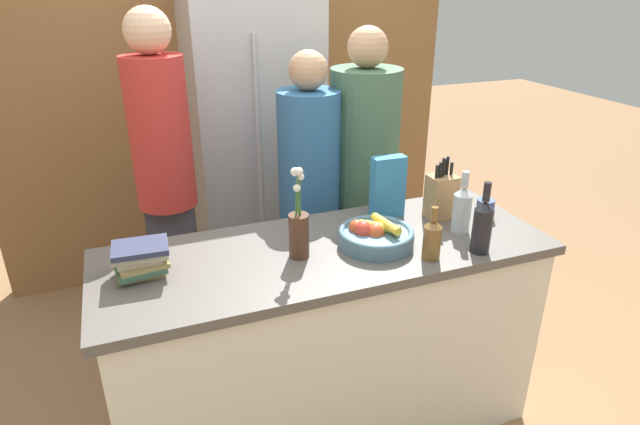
% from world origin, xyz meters
% --- Properties ---
extents(ground_plane, '(14.00, 14.00, 0.00)m').
position_xyz_m(ground_plane, '(0.00, 0.00, 0.00)').
color(ground_plane, '#936B47').
extents(kitchen_island, '(1.82, 0.66, 0.91)m').
position_xyz_m(kitchen_island, '(0.00, 0.00, 0.46)').
color(kitchen_island, silver).
rests_on(kitchen_island, ground_plane).
extents(back_wall_wood, '(3.02, 0.12, 2.60)m').
position_xyz_m(back_wall_wood, '(0.00, 1.75, 1.30)').
color(back_wall_wood, olive).
rests_on(back_wall_wood, ground_plane).
extents(refrigerator, '(0.74, 0.62, 1.99)m').
position_xyz_m(refrigerator, '(0.07, 1.39, 0.99)').
color(refrigerator, '#B7B7BC').
rests_on(refrigerator, ground_plane).
extents(fruit_bowl, '(0.30, 0.30, 0.11)m').
position_xyz_m(fruit_bowl, '(0.19, -0.05, 0.96)').
color(fruit_bowl, slate).
rests_on(fruit_bowl, kitchen_island).
extents(knife_block, '(0.12, 0.10, 0.28)m').
position_xyz_m(knife_block, '(0.58, 0.09, 1.02)').
color(knife_block, '#A87A4C').
rests_on(knife_block, kitchen_island).
extents(flower_vase, '(0.08, 0.08, 0.37)m').
position_xyz_m(flower_vase, '(-0.13, -0.02, 1.03)').
color(flower_vase, '#4C2D1E').
rests_on(flower_vase, kitchen_island).
extents(cereal_box, '(0.15, 0.06, 0.28)m').
position_xyz_m(cereal_box, '(0.36, 0.19, 1.05)').
color(cereal_box, teal).
rests_on(cereal_box, kitchen_island).
extents(coffee_mug, '(0.09, 0.10, 0.08)m').
position_xyz_m(coffee_mug, '(0.77, 0.02, 0.96)').
color(coffee_mug, '#334770').
rests_on(coffee_mug, kitchen_island).
extents(book_stack, '(0.21, 0.16, 0.12)m').
position_xyz_m(book_stack, '(-0.71, 0.04, 0.98)').
color(book_stack, '#99844C').
rests_on(book_stack, kitchen_island).
extents(bottle_oil, '(0.08, 0.08, 0.27)m').
position_xyz_m(bottle_oil, '(0.58, -0.06, 1.02)').
color(bottle_oil, '#B2BCC1').
rests_on(bottle_oil, kitchen_island).
extents(bottle_vinegar, '(0.07, 0.07, 0.21)m').
position_xyz_m(bottle_vinegar, '(0.34, -0.22, 1.00)').
color(bottle_vinegar, brown).
rests_on(bottle_vinegar, kitchen_island).
extents(bottle_wine, '(0.08, 0.08, 0.29)m').
position_xyz_m(bottle_wine, '(0.55, -0.24, 1.03)').
color(bottle_wine, black).
rests_on(bottle_wine, kitchen_island).
extents(person_at_sink, '(0.29, 0.29, 1.80)m').
position_xyz_m(person_at_sink, '(-0.53, 0.81, 1.04)').
color(person_at_sink, '#383842').
rests_on(person_at_sink, ground_plane).
extents(person_in_blue, '(0.31, 0.31, 1.60)m').
position_xyz_m(person_in_blue, '(0.15, 0.62, 0.91)').
color(person_in_blue, '#383842').
rests_on(person_in_blue, ground_plane).
extents(person_in_red_tee, '(0.36, 0.36, 1.70)m').
position_xyz_m(person_in_red_tee, '(0.45, 0.63, 0.95)').
color(person_in_red_tee, '#383842').
rests_on(person_in_red_tee, ground_plane).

